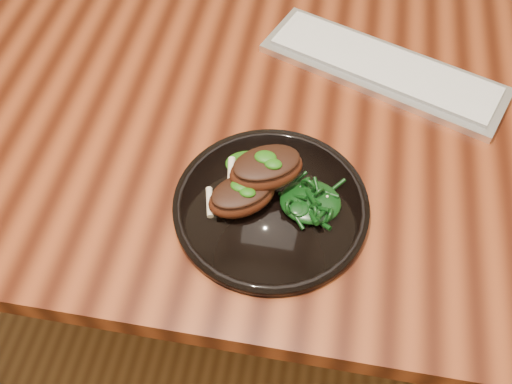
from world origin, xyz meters
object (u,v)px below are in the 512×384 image
desk (293,148)px  greens_heap (311,199)px  lamb_chop_front (241,196)px  keyboard (383,68)px  plate (271,205)px

desk → greens_heap: size_ratio=18.03×
desk → lamb_chop_front: size_ratio=13.55×
greens_heap → keyboard: greens_heap is taller
plate → lamb_chop_front: lamb_chop_front is taller
plate → lamb_chop_front: size_ratio=2.42×
greens_heap → plate: bearing=-174.8°
lamb_chop_front → keyboard: lamb_chop_front is taller
lamb_chop_front → desk: bearing=75.3°
lamb_chop_front → greens_heap: (0.10, 0.02, -0.01)m
keyboard → lamb_chop_front: bearing=-119.7°
greens_heap → keyboard: bearing=73.8°
plate → lamb_chop_front: 0.05m
desk → lamb_chop_front: 0.24m
lamb_chop_front → greens_heap: lamb_chop_front is taller
plate → lamb_chop_front: (-0.04, -0.01, 0.03)m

